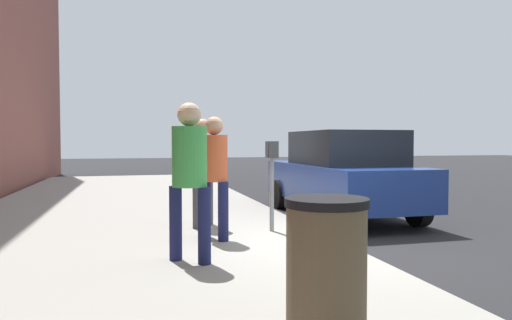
{
  "coord_description": "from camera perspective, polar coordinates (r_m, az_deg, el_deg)",
  "views": [
    {
      "loc": [
        -6.05,
        2.82,
        1.55
      ],
      "look_at": [
        0.78,
        1.0,
        1.27
      ],
      "focal_mm": 32.54,
      "sensor_mm": 36.0,
      "label": 1
    }
  ],
  "objects": [
    {
      "name": "parked_sedan_near",
      "position": [
        9.73,
        10.53,
        -1.67
      ],
      "size": [
        4.4,
        1.97,
        1.77
      ],
      "color": "navy",
      "rests_on": "ground_plane"
    },
    {
      "name": "pedestrian_at_meter",
      "position": [
        6.66,
        -5.17,
        -0.88
      ],
      "size": [
        0.48,
        0.38,
        1.76
      ],
      "rotation": [
        0.0,
        0.0,
        -1.03
      ],
      "color": "#191E4C",
      "rests_on": "sidewalk_slab"
    },
    {
      "name": "trash_bin",
      "position": [
        3.35,
        8.62,
        -13.18
      ],
      "size": [
        0.59,
        0.59,
        1.01
      ],
      "color": "brown",
      "rests_on": "sidewalk_slab"
    },
    {
      "name": "ground_plane",
      "position": [
        6.85,
        10.0,
        -10.86
      ],
      "size": [
        80.0,
        80.0,
        0.0
      ],
      "primitive_type": "plane",
      "color": "#232326",
      "rests_on": "ground"
    },
    {
      "name": "pedestrian_bystander",
      "position": [
        5.41,
        -8.18,
        -0.87
      ],
      "size": [
        0.42,
        0.45,
        1.85
      ],
      "rotation": [
        0.0,
        0.0,
        -0.73
      ],
      "color": "#191E4C",
      "rests_on": "sidewalk_slab"
    },
    {
      "name": "sidewalk_slab",
      "position": [
        6.23,
        -16.47,
        -11.54
      ],
      "size": [
        28.0,
        6.0,
        0.15
      ],
      "primitive_type": "cube",
      "color": "gray",
      "rests_on": "ground_plane"
    },
    {
      "name": "parking_officer",
      "position": [
        7.69,
        -6.55,
        -0.37
      ],
      "size": [
        0.46,
        0.39,
        1.78
      ],
      "rotation": [
        0.0,
        0.0,
        -2.22
      ],
      "color": "#47474C",
      "rests_on": "sidewalk_slab"
    },
    {
      "name": "parking_meter",
      "position": [
        7.25,
        1.97,
        -0.8
      ],
      "size": [
        0.36,
        0.12,
        1.41
      ],
      "color": "gray",
      "rests_on": "sidewalk_slab"
    }
  ]
}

